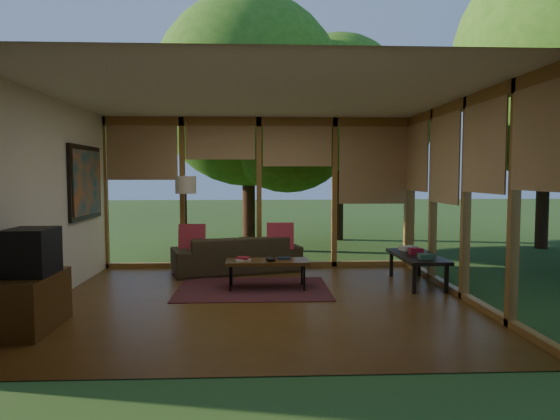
{
  "coord_description": "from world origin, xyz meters",
  "views": [
    {
      "loc": [
        -0.04,
        -6.53,
        1.67
      ],
      "look_at": [
        0.3,
        0.7,
        1.16
      ],
      "focal_mm": 32.0,
      "sensor_mm": 36.0,
      "label": 1
    }
  ],
  "objects_px": {
    "sofa": "(237,254)",
    "television": "(31,252)",
    "media_cabinet": "(31,302)",
    "side_console": "(417,258)",
    "floor_lamp": "(186,190)",
    "coffee_table": "(267,262)"
  },
  "relations": [
    {
      "from": "sofa",
      "to": "television",
      "type": "xyz_separation_m",
      "value": [
        -2.06,
        -3.13,
        0.54
      ]
    },
    {
      "from": "sofa",
      "to": "media_cabinet",
      "type": "relative_size",
      "value": 2.15
    },
    {
      "from": "sofa",
      "to": "television",
      "type": "bearing_deg",
      "value": 40.5
    },
    {
      "from": "side_console",
      "to": "media_cabinet",
      "type": "bearing_deg",
      "value": -157.3
    },
    {
      "from": "television",
      "to": "side_console",
      "type": "bearing_deg",
      "value": 22.79
    },
    {
      "from": "floor_lamp",
      "to": "coffee_table",
      "type": "xyz_separation_m",
      "value": [
        1.37,
        -1.43,
        -1.01
      ]
    },
    {
      "from": "sofa",
      "to": "floor_lamp",
      "type": "relative_size",
      "value": 1.3
    },
    {
      "from": "floor_lamp",
      "to": "side_console",
      "type": "relative_size",
      "value": 1.18
    },
    {
      "from": "sofa",
      "to": "coffee_table",
      "type": "distance_m",
      "value": 1.4
    },
    {
      "from": "coffee_table",
      "to": "television",
      "type": "bearing_deg",
      "value": -144.49
    },
    {
      "from": "television",
      "to": "floor_lamp",
      "type": "relative_size",
      "value": 0.33
    },
    {
      "from": "sofa",
      "to": "side_console",
      "type": "bearing_deg",
      "value": 142.38
    },
    {
      "from": "sofa",
      "to": "coffee_table",
      "type": "relative_size",
      "value": 1.79
    },
    {
      "from": "media_cabinet",
      "to": "television",
      "type": "bearing_deg",
      "value": 0.0
    },
    {
      "from": "sofa",
      "to": "television",
      "type": "distance_m",
      "value": 3.79
    },
    {
      "from": "sofa",
      "to": "media_cabinet",
      "type": "height_order",
      "value": "sofa"
    },
    {
      "from": "television",
      "to": "sofa",
      "type": "bearing_deg",
      "value": 56.71
    },
    {
      "from": "floor_lamp",
      "to": "media_cabinet",
      "type": "bearing_deg",
      "value": -110.32
    },
    {
      "from": "media_cabinet",
      "to": "side_console",
      "type": "distance_m",
      "value": 5.28
    },
    {
      "from": "sofa",
      "to": "media_cabinet",
      "type": "bearing_deg",
      "value": 40.25
    },
    {
      "from": "sofa",
      "to": "side_console",
      "type": "distance_m",
      "value": 3.0
    },
    {
      "from": "television",
      "to": "coffee_table",
      "type": "distance_m",
      "value": 3.17
    }
  ]
}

